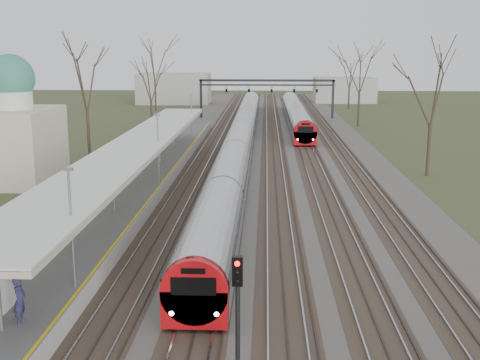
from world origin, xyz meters
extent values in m
cube|color=#474442|center=(0.00, 55.00, 0.05)|extent=(24.00, 160.00, 0.10)
cube|color=#4C3828|center=(-6.00, 55.00, 0.09)|extent=(2.60, 160.00, 0.06)
cube|color=gray|center=(-6.72, 55.00, 0.16)|extent=(0.07, 160.00, 0.12)
cube|color=gray|center=(-5.28, 55.00, 0.16)|extent=(0.07, 160.00, 0.12)
cube|color=#4C3828|center=(-2.50, 55.00, 0.09)|extent=(2.60, 160.00, 0.06)
cube|color=gray|center=(-3.22, 55.00, 0.16)|extent=(0.07, 160.00, 0.12)
cube|color=gray|center=(-1.78, 55.00, 0.16)|extent=(0.07, 160.00, 0.12)
cube|color=#4C3828|center=(1.00, 55.00, 0.09)|extent=(2.60, 160.00, 0.06)
cube|color=gray|center=(0.28, 55.00, 0.16)|extent=(0.07, 160.00, 0.12)
cube|color=gray|center=(1.72, 55.00, 0.16)|extent=(0.07, 160.00, 0.12)
cube|color=#4C3828|center=(4.50, 55.00, 0.09)|extent=(2.60, 160.00, 0.06)
cube|color=gray|center=(3.78, 55.00, 0.16)|extent=(0.07, 160.00, 0.12)
cube|color=gray|center=(5.22, 55.00, 0.16)|extent=(0.07, 160.00, 0.12)
cube|color=#4C3828|center=(8.00, 55.00, 0.09)|extent=(2.60, 160.00, 0.06)
cube|color=gray|center=(7.28, 55.00, 0.16)|extent=(0.07, 160.00, 0.12)
cube|color=gray|center=(8.72, 55.00, 0.16)|extent=(0.07, 160.00, 0.12)
cube|color=#9E9B93|center=(-9.05, 37.50, 0.50)|extent=(3.50, 69.00, 1.00)
cylinder|color=slate|center=(-9.05, 18.00, 2.50)|extent=(0.14, 0.14, 3.00)
cylinder|color=slate|center=(-9.05, 26.00, 2.50)|extent=(0.14, 0.14, 3.00)
cylinder|color=slate|center=(-9.05, 34.00, 2.50)|extent=(0.14, 0.14, 3.00)
cylinder|color=slate|center=(-9.05, 42.00, 2.50)|extent=(0.14, 0.14, 3.00)
cylinder|color=slate|center=(-9.05, 50.00, 2.50)|extent=(0.14, 0.14, 3.00)
cube|color=silver|center=(-9.05, 33.00, 4.05)|extent=(4.10, 50.00, 0.12)
cube|color=#C0B695|center=(-9.05, 33.00, 3.88)|extent=(4.10, 50.00, 0.25)
cylinder|color=silver|center=(-20.00, 38.00, 7.20)|extent=(3.20, 3.20, 2.50)
sphere|color=#327E6E|center=(-20.00, 38.00, 8.40)|extent=(3.80, 3.80, 3.80)
cube|color=black|center=(-10.00, 85.00, 3.00)|extent=(0.35, 0.35, 6.00)
cube|color=black|center=(10.50, 85.00, 3.00)|extent=(0.35, 0.35, 6.00)
cube|color=black|center=(0.25, 85.00, 5.90)|extent=(21.00, 0.35, 0.35)
cube|color=black|center=(0.25, 85.00, 5.20)|extent=(21.00, 0.25, 0.25)
cube|color=black|center=(-6.00, 84.80, 4.50)|extent=(0.32, 0.22, 0.85)
sphere|color=#0CFF19|center=(-6.00, 84.66, 4.75)|extent=(0.16, 0.16, 0.16)
cube|color=black|center=(-2.50, 84.80, 4.50)|extent=(0.32, 0.22, 0.85)
sphere|color=#0CFF19|center=(-2.50, 84.66, 4.75)|extent=(0.16, 0.16, 0.16)
cube|color=black|center=(1.00, 84.80, 4.50)|extent=(0.32, 0.22, 0.85)
sphere|color=#0CFF19|center=(1.00, 84.66, 4.75)|extent=(0.16, 0.16, 0.16)
cube|color=black|center=(4.50, 84.80, 4.50)|extent=(0.32, 0.22, 0.85)
sphere|color=#0CFF19|center=(4.50, 84.66, 4.75)|extent=(0.16, 0.16, 0.16)
cube|color=black|center=(8.00, 84.80, 4.50)|extent=(0.32, 0.22, 0.85)
sphere|color=#0CFF19|center=(8.00, 84.66, 4.75)|extent=(0.16, 0.16, 0.16)
cylinder|color=#2D231C|center=(-17.00, 48.00, 2.48)|extent=(0.30, 0.30, 4.95)
cylinder|color=#2D231C|center=(14.00, 42.00, 2.25)|extent=(0.30, 0.30, 4.50)
cube|color=#999BA2|center=(-2.50, 56.93, 1.10)|extent=(2.55, 90.00, 1.60)
cylinder|color=#999BA2|center=(-2.50, 56.93, 1.75)|extent=(2.60, 89.70, 2.60)
cube|color=black|center=(-2.50, 56.93, 1.85)|extent=(2.62, 89.40, 0.55)
cube|color=#AE090F|center=(-2.50, 12.03, 1.05)|extent=(2.55, 0.50, 1.50)
cylinder|color=#AE090F|center=(-2.50, 12.08, 1.75)|extent=(2.60, 0.60, 2.60)
cube|color=black|center=(-2.50, 11.81, 2.05)|extent=(1.70, 0.12, 0.70)
sphere|color=white|center=(-3.35, 11.83, 0.95)|extent=(0.22, 0.22, 0.22)
sphere|color=white|center=(-1.65, 11.83, 0.95)|extent=(0.22, 0.22, 0.22)
cube|color=black|center=(-2.50, 56.93, 0.17)|extent=(1.80, 89.00, 0.35)
cube|color=#999BA2|center=(4.50, 79.09, 1.10)|extent=(2.55, 45.00, 1.60)
cylinder|color=#999BA2|center=(4.50, 79.09, 1.75)|extent=(2.60, 44.70, 2.60)
cube|color=black|center=(4.50, 79.09, 1.85)|extent=(2.62, 44.40, 0.55)
cube|color=#AE090F|center=(4.50, 56.69, 1.05)|extent=(2.55, 0.50, 1.50)
cylinder|color=#AE090F|center=(4.50, 56.74, 1.75)|extent=(2.60, 0.60, 2.60)
cube|color=black|center=(4.50, 56.47, 2.05)|extent=(1.70, 0.12, 0.70)
sphere|color=white|center=(3.65, 56.49, 0.95)|extent=(0.22, 0.22, 0.22)
sphere|color=white|center=(5.35, 56.49, 0.95)|extent=(0.22, 0.22, 0.22)
cube|color=black|center=(4.50, 79.09, 0.17)|extent=(1.80, 44.00, 0.35)
imported|color=#2C284E|center=(-8.60, 10.64, 1.88)|extent=(0.47, 0.67, 1.76)
cylinder|color=black|center=(-0.75, 9.52, 2.00)|extent=(0.16, 0.16, 4.00)
cube|color=black|center=(-0.75, 9.37, 3.60)|extent=(0.35, 0.22, 1.00)
sphere|color=#FF0C05|center=(-0.75, 9.24, 3.90)|extent=(0.18, 0.18, 0.18)
camera|label=1|loc=(0.12, -9.05, 10.66)|focal=45.00mm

